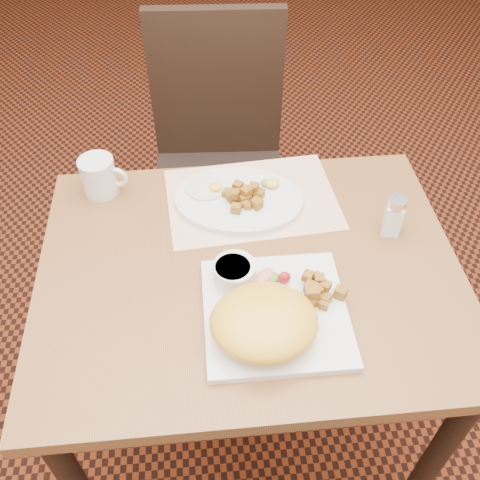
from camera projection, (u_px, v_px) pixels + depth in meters
name	position (u px, v px, depth m)	size (l,w,h in m)	color
ground	(247.00, 422.00, 1.68)	(8.00, 8.00, 0.00)	black
table	(249.00, 298.00, 1.22)	(0.90, 0.70, 0.75)	brown
chair_far	(219.00, 154.00, 1.75)	(0.44, 0.45, 0.97)	black
placemat	(252.00, 199.00, 1.28)	(0.40, 0.28, 0.00)	white
plate_square	(275.00, 313.00, 1.05)	(0.28, 0.28, 0.02)	silver
plate_oval	(239.00, 200.00, 1.27)	(0.30, 0.23, 0.02)	silver
hollandaise_mound	(263.00, 322.00, 0.98)	(0.20, 0.18, 0.07)	yellow
ramekin	(235.00, 272.00, 1.07)	(0.09, 0.09, 0.05)	silver
garnish_sq	(269.00, 278.00, 1.08)	(0.09, 0.06, 0.03)	#387223
fried_egg	(207.00, 187.00, 1.28)	(0.10, 0.10, 0.02)	white
garnish_ov	(271.00, 183.00, 1.28)	(0.05, 0.04, 0.02)	#387223
salt_shaker	(394.00, 215.00, 1.17)	(0.05, 0.05, 0.10)	white
coffee_mug	(100.00, 176.00, 1.27)	(0.11, 0.08, 0.09)	silver
home_fries_sq	(313.00, 296.00, 1.05)	(0.13, 0.11, 0.04)	#9A6518
home_fries_ov	(244.00, 196.00, 1.24)	(0.10, 0.09, 0.04)	#9A6518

